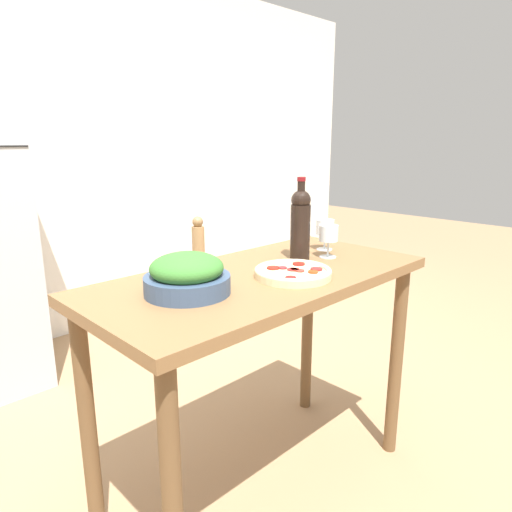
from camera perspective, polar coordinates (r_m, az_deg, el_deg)
ground_plane at (r=2.11m, az=0.66°, el=-26.75°), size 14.00×14.00×0.00m
wall_back at (r=3.42m, az=-25.71°, el=11.46°), size 6.40×0.06×2.60m
prep_counter at (r=1.71m, az=0.74°, el=-6.59°), size 1.29×0.62×0.92m
wine_bottle at (r=1.83m, az=5.57°, el=4.15°), size 0.08×0.08×0.33m
wine_glass_near at (r=1.89m, az=9.06°, el=2.60°), size 0.08×0.08×0.14m
wine_glass_far at (r=2.02m, az=8.63°, el=3.38°), size 0.08×0.08×0.14m
pepper_mill at (r=1.70m, az=-7.21°, el=1.46°), size 0.05×0.05×0.20m
salad_bowl at (r=1.45m, az=-8.61°, el=-2.43°), size 0.27×0.27×0.13m
homemade_pizza at (r=1.62m, az=4.65°, el=-2.05°), size 0.27×0.27×0.03m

